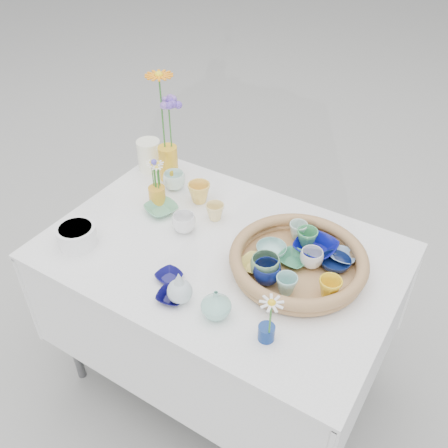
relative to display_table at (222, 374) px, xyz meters
The scene contains 34 objects.
ground 0.00m from the display_table, ahead, with size 80.00×80.00×0.00m, color gray.
display_table is the anchor object (origin of this frame).
wicker_tray 0.85m from the display_table, 10.12° to the left, with size 0.47×0.47×0.08m, color olive, non-canonical shape.
tray_ceramic_0 0.87m from the display_table, 27.11° to the left, with size 0.15×0.15×0.04m, color #080B6E.
tray_ceramic_1 0.90m from the display_table, 16.27° to the left, with size 0.11×0.11×0.03m, color #09143C.
tray_ceramic_2 0.92m from the display_table, ahead, with size 0.07×0.07×0.07m, color yellow.
tray_ceramic_3 0.84m from the display_table, 12.97° to the left, with size 0.10×0.10×0.03m, color #357953.
tray_ceramic_4 0.85m from the display_table, 14.42° to the right, with size 0.10×0.10×0.08m, color #5D8C64.
tray_ceramic_5 0.82m from the display_table, 18.45° to the left, with size 0.11×0.11×0.03m, color #87B9B3.
tray_ceramic_6 0.86m from the display_table, 42.00° to the left, with size 0.07×0.07×0.06m, color silver.
tray_ceramic_7 0.88m from the display_table, 13.76° to the left, with size 0.08×0.08×0.06m, color silver.
tray_ceramic_8 0.90m from the display_table, 22.78° to the left, with size 0.09×0.09×0.02m, color #86AFD9.
tray_ceramic_9 0.85m from the display_table, 17.80° to the right, with size 0.09×0.09×0.07m, color #091550.
tray_ceramic_10 0.81m from the display_table, 12.71° to the right, with size 0.11×0.11×0.03m, color gold.
tray_ceramic_11 0.87m from the display_table, 15.17° to the right, with size 0.07×0.07×0.07m, color #81B5AE.
tray_ceramic_12 0.87m from the display_table, 32.10° to the left, with size 0.08×0.08×0.07m, color #409158.
loose_ceramic_0 0.87m from the display_table, 138.69° to the left, with size 0.09×0.09×0.08m, color #F1C050.
loose_ceramic_1 0.82m from the display_table, 129.50° to the left, with size 0.07×0.07×0.07m, color #EAD182.
loose_ceramic_2 0.85m from the display_table, 168.57° to the left, with size 0.12×0.12×0.03m, color #61A67E.
loose_ceramic_3 0.82m from the display_table, behind, with size 0.09×0.09×0.07m, color white.
loose_ceramic_4 0.81m from the display_table, 107.69° to the right, with size 0.08×0.08×0.02m, color #0D0C49.
loose_ceramic_5 0.92m from the display_table, 148.65° to the left, with size 0.09×0.09×0.07m, color silver.
loose_ceramic_6 0.83m from the display_table, 91.25° to the right, with size 0.09×0.09×0.02m, color #070536.
fluted_bowl 0.96m from the display_table, 151.73° to the right, with size 0.14×0.14×0.07m, color white, non-canonical shape.
bud_vase_paleblue 0.87m from the display_table, 85.81° to the right, with size 0.08×0.08×0.13m, color #B1C1C7, non-canonical shape.
bud_vase_seafoam 0.87m from the display_table, 60.60° to the right, with size 0.10×0.10×0.10m, color #8BC9B7.
bud_vase_cobalt 0.90m from the display_table, 39.24° to the right, with size 0.05×0.05×0.05m, color navy.
single_daisy 0.98m from the display_table, 39.41° to the right, with size 0.08×0.08×0.14m, color white, non-canonical shape.
tall_vase_yellow 0.99m from the display_table, 147.66° to the left, with size 0.08×0.08×0.15m, color yellow.
gerbera 1.20m from the display_table, 148.45° to the left, with size 0.13×0.13×0.33m, color orange, non-canonical shape.
hydrangea 1.14m from the display_table, 145.60° to the left, with size 0.08×0.08×0.28m, color #6945C6, non-canonical shape.
white_pitcher 1.05m from the display_table, 152.17° to the left, with size 0.14×0.10×0.14m, color white, non-canonical shape.
daisy_cup 0.89m from the display_table, 163.74° to the left, with size 0.07×0.07×0.07m, color gold.
daisy_posy 0.99m from the display_table, 162.91° to the left, with size 0.08×0.08×0.14m, color white, non-canonical shape.
Camera 1 is at (0.73, -1.15, 1.96)m, focal length 40.00 mm.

